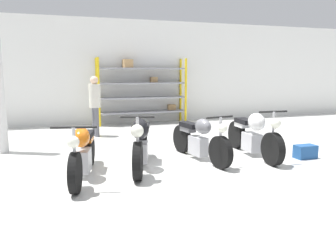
% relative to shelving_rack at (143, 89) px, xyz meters
% --- Properties ---
extents(ground_plane, '(30.00, 30.00, 0.00)m').
position_rel_shelving_rack_xyz_m(ground_plane, '(-0.62, -5.34, -1.21)').
color(ground_plane, silver).
extents(back_wall, '(30.00, 0.08, 3.60)m').
position_rel_shelving_rack_xyz_m(back_wall, '(-0.62, 0.35, 0.59)').
color(back_wall, white).
rests_on(back_wall, ground_plane).
extents(shelving_rack, '(3.12, 0.63, 2.27)m').
position_rel_shelving_rack_xyz_m(shelving_rack, '(0.00, 0.00, 0.00)').
color(shelving_rack, yellow).
rests_on(shelving_rack, ground_plane).
extents(motorcycle_orange, '(0.76, 2.11, 1.00)m').
position_rel_shelving_rack_xyz_m(motorcycle_orange, '(-2.35, -5.63, -0.76)').
color(motorcycle_orange, black).
rests_on(motorcycle_orange, ground_plane).
extents(motorcycle_black, '(0.83, 2.02, 1.08)m').
position_rel_shelving_rack_xyz_m(motorcycle_black, '(-1.30, -5.38, -0.72)').
color(motorcycle_black, black).
rests_on(motorcycle_black, ground_plane).
extents(motorcycle_grey, '(0.65, 2.04, 0.98)m').
position_rel_shelving_rack_xyz_m(motorcycle_grey, '(-0.01, -5.15, -0.78)').
color(motorcycle_grey, black).
rests_on(motorcycle_grey, ground_plane).
extents(motorcycle_white, '(0.59, 2.18, 1.06)m').
position_rel_shelving_rack_xyz_m(motorcycle_white, '(1.21, -5.20, -0.74)').
color(motorcycle_white, black).
rests_on(motorcycle_white, ground_plane).
extents(person_browsing, '(0.39, 0.39, 1.68)m').
position_rel_shelving_rack_xyz_m(person_browsing, '(-1.81, -1.94, -0.22)').
color(person_browsing, '#595960').
rests_on(person_browsing, ground_plane).
extents(toolbox, '(0.44, 0.26, 0.28)m').
position_rel_shelving_rack_xyz_m(toolbox, '(2.15, -5.72, -1.07)').
color(toolbox, '#1E4C8C').
rests_on(toolbox, ground_plane).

